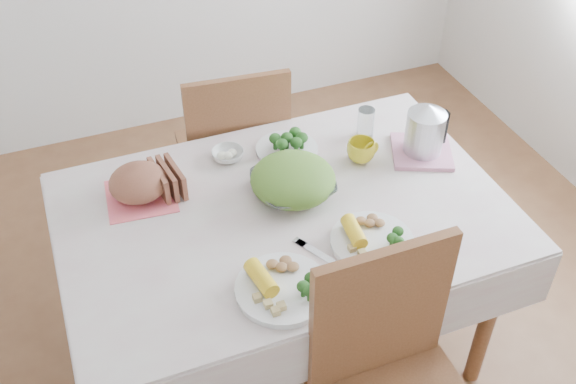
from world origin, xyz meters
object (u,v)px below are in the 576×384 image
object	(u,v)px
chair_far	(232,156)
dinner_plate_right	(372,242)
dining_table	(285,287)
dinner_plate_left	(283,289)
yellow_mug	(361,151)
salad_bowl	(293,186)
electric_kettle	(426,127)

from	to	relation	value
chair_far	dinner_plate_right	xyz separation A→B (m)	(0.17, -0.98, 0.31)
dining_table	dinner_plate_left	world-z (taller)	dinner_plate_left
chair_far	yellow_mug	distance (m)	0.74
chair_far	salad_bowl	xyz separation A→B (m)	(0.03, -0.66, 0.33)
electric_kettle	salad_bowl	bearing A→B (deg)	-176.08
dining_table	chair_far	world-z (taller)	chair_far
dining_table	chair_far	distance (m)	0.74
salad_bowl	electric_kettle	world-z (taller)	electric_kettle
dinner_plate_left	dinner_plate_right	world-z (taller)	same
salad_bowl	dinner_plate_left	xyz separation A→B (m)	(-0.19, -0.41, -0.02)
dining_table	chair_far	size ratio (longest dim) A/B	1.43
dinner_plate_left	yellow_mug	size ratio (longest dim) A/B	2.71
chair_far	dining_table	bearing A→B (deg)	92.86
dining_table	salad_bowl	xyz separation A→B (m)	(0.06, 0.07, 0.42)
dinner_plate_left	yellow_mug	distance (m)	0.70
dinner_plate_left	electric_kettle	world-z (taller)	electric_kettle
salad_bowl	dinner_plate_left	distance (m)	0.45
yellow_mug	electric_kettle	xyz separation A→B (m)	(0.23, -0.05, 0.08)
chair_far	dinner_plate_left	size ratio (longest dim) A/B	3.42
chair_far	dinner_plate_right	size ratio (longest dim) A/B	3.63
salad_bowl	yellow_mug	xyz separation A→B (m)	(0.30, 0.09, 0.01)
yellow_mug	dinner_plate_left	bearing A→B (deg)	-135.13
salad_bowl	dinner_plate_left	world-z (taller)	salad_bowl
dining_table	dinner_plate_right	world-z (taller)	dinner_plate_right
chair_far	electric_kettle	size ratio (longest dim) A/B	4.90
electric_kettle	yellow_mug	bearing A→B (deg)	167.85
salad_bowl	dinner_plate_right	size ratio (longest dim) A/B	1.03
dinner_plate_left	electric_kettle	distance (m)	0.86
chair_far	yellow_mug	bearing A→B (deg)	125.13
chair_far	yellow_mug	size ratio (longest dim) A/B	9.28
chair_far	salad_bowl	world-z (taller)	chair_far
yellow_mug	salad_bowl	bearing A→B (deg)	-163.74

